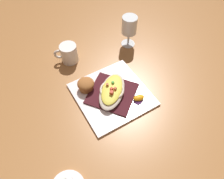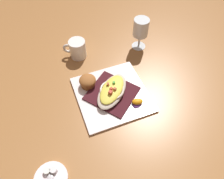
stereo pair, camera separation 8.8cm
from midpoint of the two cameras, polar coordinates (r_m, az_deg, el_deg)
ground_plane at (r=0.92m, az=2.75°, el=-1.70°), size 2.60×2.60×0.00m
square_plate at (r=0.91m, az=2.77°, el=-1.51°), size 0.30×0.30×0.01m
folded_napkin at (r=0.91m, az=2.79°, el=-1.20°), size 0.25×0.25×0.01m
gratin_dish at (r=0.89m, az=2.84°, el=-0.42°), size 0.21×0.20×0.05m
muffin at (r=0.92m, az=-3.72°, el=1.98°), size 0.07×0.07×0.05m
orange_garnish at (r=0.89m, az=9.56°, el=-3.45°), size 0.06×0.06×0.02m
coffee_mug at (r=1.05m, az=-6.70°, el=10.26°), size 0.11×0.08×0.09m
stemmed_glass at (r=1.07m, az=10.03°, el=15.29°), size 0.07×0.07×0.16m
creamer_saucer at (r=0.79m, az=-12.50°, el=-22.22°), size 0.11×0.11×0.01m
creamer_cup_0 at (r=0.78m, az=-11.83°, el=-20.32°), size 0.02×0.02×0.02m
creamer_cup_1 at (r=0.78m, az=-13.53°, el=-20.39°), size 0.02×0.02×0.02m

